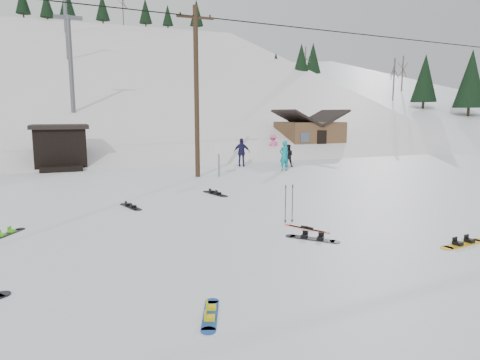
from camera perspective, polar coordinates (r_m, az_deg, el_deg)
name	(u,v)px	position (r m, az deg, el deg)	size (l,w,h in m)	color
ground	(283,264)	(10.20, 5.76, -11.03)	(200.00, 200.00, 0.00)	white
ski_slope	(107,220)	(65.50, -17.29, -5.14)	(60.00, 75.00, 45.00)	white
ridge_right	(346,200)	(73.72, 13.96, -2.65)	(34.00, 85.00, 36.00)	white
treeline_right	(371,137)	(64.80, 17.01, 5.48)	(20.00, 60.00, 10.00)	black
treeline_crest	(92,130)	(94.66, -19.16, 6.35)	(50.00, 6.00, 10.00)	black
utility_pole	(196,90)	(23.43, -5.83, 11.84)	(2.00, 0.26, 9.00)	#3A2819
trail_sign	(219,154)	(23.43, -2.82, 3.54)	(0.50, 0.09, 1.85)	#595B60
lift_hut	(61,146)	(29.51, -22.79, 4.14)	(3.40, 4.10, 2.75)	black
lift_tower_near	(70,58)	(38.74, -21.68, 14.82)	(2.20, 0.36, 8.00)	#595B60
lift_tower_mid	(66,23)	(59.49, -22.17, 18.85)	(2.20, 0.36, 8.00)	#595B60
lift_tower_far	(64,5)	(80.39, -22.42, 20.78)	(2.20, 0.36, 8.00)	#595B60
cabin	(309,136)	(37.92, 9.21, 5.81)	(5.39, 4.40, 3.77)	brown
hero_snowboard	(210,314)	(7.78, -3.98, -17.43)	(0.65, 1.26, 0.09)	#18479E
hero_skis	(307,228)	(13.15, 8.92, -6.39)	(0.80, 1.39, 0.08)	red
ski_poles	(289,203)	(13.72, 6.54, -3.11)	(0.34, 0.09, 1.22)	black
board_scatter_b	(131,206)	(16.46, -14.37, -3.43)	(0.65, 1.49, 0.11)	black
board_scatter_c	(7,234)	(14.13, -28.66, -6.32)	(0.88, 1.23, 0.10)	black
board_scatter_d	(312,238)	(12.15, 9.61, -7.67)	(1.14, 1.22, 0.11)	black
board_scatter_e	(463,243)	(12.97, 27.64, -7.51)	(1.70, 0.50, 0.12)	yellow
board_scatter_f	(215,193)	(18.52, -3.35, -1.80)	(0.69, 1.63, 0.12)	black
skier_teal	(284,156)	(26.01, 5.90, 3.22)	(0.66, 0.43, 1.81)	#0E878F
skier_dark	(288,156)	(27.98, 6.41, 3.25)	(0.71, 0.55, 1.45)	black
skier_pink	(273,146)	(34.00, 4.39, 4.57)	(1.16, 0.67, 1.80)	#F857A3
skier_navy	(242,152)	(27.98, 0.24, 3.71)	(1.08, 0.45, 1.85)	#1E1A42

